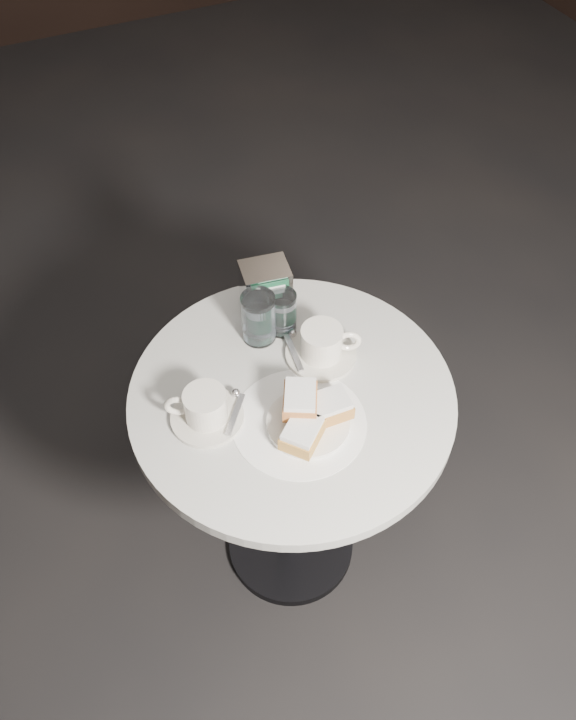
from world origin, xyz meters
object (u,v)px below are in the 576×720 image
(water_glass_left, at_px, (259,318))
(water_glass_right, at_px, (282,313))
(napkin_dispenser, at_px, (266,289))
(beignet_plate, at_px, (310,416))
(coffee_cup_left, at_px, (205,409))
(cafe_table, at_px, (292,443))
(coffee_cup_right, at_px, (322,345))

(water_glass_left, distance_m, water_glass_right, 0.06)
(water_glass_left, height_order, napkin_dispenser, napkin_dispenser)
(beignet_plate, distance_m, napkin_dispenser, 0.35)
(coffee_cup_left, relative_size, water_glass_left, 1.63)
(cafe_table, height_order, coffee_cup_right, coffee_cup_right)
(coffee_cup_right, xyz_separation_m, water_glass_right, (-0.05, 0.11, 0.02))
(coffee_cup_left, xyz_separation_m, water_glass_right, (0.25, 0.17, 0.02))
(coffee_cup_left, xyz_separation_m, coffee_cup_right, (0.29, 0.05, 0.00))
(beignet_plate, height_order, coffee_cup_left, beignet_plate)
(water_glass_left, distance_m, napkin_dispenser, 0.09)
(beignet_plate, bearing_deg, water_glass_right, 77.37)
(coffee_cup_left, distance_m, coffee_cup_right, 0.30)
(cafe_table, bearing_deg, water_glass_right, 72.06)
(coffee_cup_right, height_order, napkin_dispenser, napkin_dispenser)
(coffee_cup_right, relative_size, water_glass_right, 1.94)
(cafe_table, xyz_separation_m, water_glass_left, (-0.00, 0.18, 0.26))
(water_glass_left, relative_size, water_glass_right, 1.16)
(water_glass_right, bearing_deg, coffee_cup_right, -67.92)
(cafe_table, relative_size, beignet_plate, 3.32)
(cafe_table, xyz_separation_m, coffee_cup_right, (0.10, 0.07, 0.23))
(beignet_plate, distance_m, coffee_cup_left, 0.21)
(beignet_plate, xyz_separation_m, water_glass_left, (0.00, 0.27, 0.03))
(beignet_plate, bearing_deg, cafe_table, 88.15)
(coffee_cup_right, distance_m, water_glass_left, 0.15)
(coffee_cup_right, distance_m, water_glass_right, 0.12)
(cafe_table, distance_m, water_glass_right, 0.31)
(water_glass_right, xyz_separation_m, napkin_dispenser, (-0.01, 0.08, 0.01))
(beignet_plate, distance_m, water_glass_left, 0.27)
(water_glass_left, relative_size, napkin_dispenser, 0.98)
(coffee_cup_right, relative_size, napkin_dispenser, 1.64)
(water_glass_left, bearing_deg, beignet_plate, -90.61)
(water_glass_right, bearing_deg, cafe_table, -107.94)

